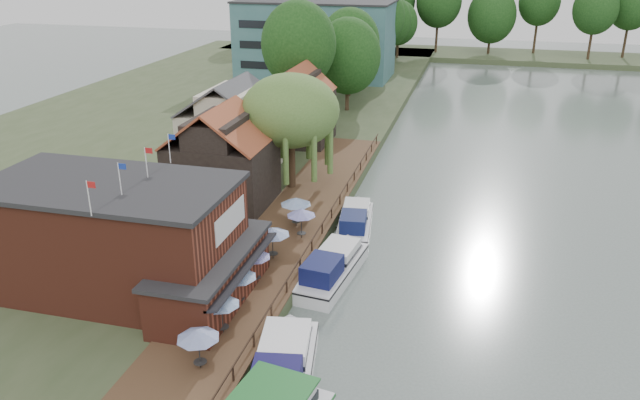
% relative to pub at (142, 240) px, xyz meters
% --- Properties ---
extents(ground, '(260.00, 260.00, 0.00)m').
position_rel_pub_xyz_m(ground, '(14.00, 1.00, -4.65)').
color(ground, '#55635E').
rests_on(ground, ground).
extents(land_bank, '(50.00, 140.00, 1.00)m').
position_rel_pub_xyz_m(land_bank, '(-16.00, 36.00, -4.15)').
color(land_bank, '#384728').
rests_on(land_bank, ground).
extents(quay_deck, '(6.00, 50.00, 0.10)m').
position_rel_pub_xyz_m(quay_deck, '(6.00, 11.00, -3.60)').
color(quay_deck, '#47301E').
rests_on(quay_deck, land_bank).
extents(quay_rail, '(0.20, 49.00, 1.00)m').
position_rel_pub_xyz_m(quay_rail, '(8.70, 11.50, -3.15)').
color(quay_rail, black).
rests_on(quay_rail, land_bank).
extents(pub, '(20.00, 11.00, 7.30)m').
position_rel_pub_xyz_m(pub, '(0.00, 0.00, 0.00)').
color(pub, maroon).
rests_on(pub, land_bank).
extents(hotel_block, '(25.40, 12.40, 12.30)m').
position_rel_pub_xyz_m(hotel_block, '(-8.00, 71.00, 2.50)').
color(hotel_block, '#38666B').
rests_on(hotel_block, land_bank).
extents(cottage_a, '(8.60, 7.60, 8.50)m').
position_rel_pub_xyz_m(cottage_a, '(-1.00, 15.00, 0.60)').
color(cottage_a, black).
rests_on(cottage_a, land_bank).
extents(cottage_b, '(9.60, 8.60, 8.50)m').
position_rel_pub_xyz_m(cottage_b, '(-4.00, 25.00, 0.60)').
color(cottage_b, beige).
rests_on(cottage_b, land_bank).
extents(cottage_c, '(7.60, 7.60, 8.50)m').
position_rel_pub_xyz_m(cottage_c, '(0.00, 34.00, 0.60)').
color(cottage_c, black).
rests_on(cottage_c, land_bank).
extents(willow, '(8.60, 8.60, 10.43)m').
position_rel_pub_xyz_m(willow, '(3.50, 20.00, 1.56)').
color(willow, '#476B2D').
rests_on(willow, land_bank).
extents(umbrella_0, '(2.26, 2.26, 2.38)m').
position_rel_pub_xyz_m(umbrella_0, '(6.64, -6.45, -2.36)').
color(umbrella_0, navy).
rests_on(umbrella_0, quay_deck).
extents(umbrella_1, '(2.14, 2.14, 2.38)m').
position_rel_pub_xyz_m(umbrella_1, '(6.52, -3.16, -2.36)').
color(umbrella_1, navy).
rests_on(umbrella_1, quay_deck).
extents(umbrella_2, '(2.33, 2.33, 2.38)m').
position_rel_pub_xyz_m(umbrella_2, '(6.27, -0.04, -2.36)').
color(umbrella_2, '#1A4D93').
rests_on(umbrella_2, quay_deck).
extents(umbrella_3, '(2.12, 2.12, 2.38)m').
position_rel_pub_xyz_m(umbrella_3, '(6.33, 2.69, -2.36)').
color(umbrella_3, '#201A91').
rests_on(umbrella_3, quay_deck).
extents(umbrella_4, '(2.46, 2.46, 2.38)m').
position_rel_pub_xyz_m(umbrella_4, '(6.36, 6.19, -2.36)').
color(umbrella_4, navy).
rests_on(umbrella_4, quay_deck).
extents(umbrella_5, '(2.19, 2.19, 2.38)m').
position_rel_pub_xyz_m(umbrella_5, '(7.37, 9.88, -2.36)').
color(umbrella_5, '#1B1C97').
rests_on(umbrella_5, quay_deck).
extents(umbrella_6, '(2.42, 2.42, 2.38)m').
position_rel_pub_xyz_m(umbrella_6, '(6.37, 11.84, -2.36)').
color(umbrella_6, navy).
rests_on(umbrella_6, quay_deck).
extents(cruiser_0, '(5.30, 11.18, 2.64)m').
position_rel_pub_xyz_m(cruiser_0, '(10.84, -5.78, -3.33)').
color(cruiser_0, white).
rests_on(cruiser_0, ground).
extents(cruiser_1, '(4.25, 10.02, 2.35)m').
position_rel_pub_xyz_m(cruiser_1, '(10.61, 6.20, -3.47)').
color(cruiser_1, silver).
rests_on(cruiser_1, ground).
extents(cruiser_2, '(4.00, 9.34, 2.16)m').
position_rel_pub_xyz_m(cruiser_2, '(10.56, 14.39, -3.57)').
color(cruiser_2, silver).
rests_on(cruiser_2, ground).
extents(bank_tree_0, '(8.93, 8.93, 14.77)m').
position_rel_pub_xyz_m(bank_tree_0, '(-2.05, 41.35, 3.74)').
color(bank_tree_0, '#143811').
rests_on(bank_tree_0, land_bank).
extents(bank_tree_1, '(8.63, 8.63, 12.12)m').
position_rel_pub_xyz_m(bank_tree_1, '(2.19, 49.45, 2.41)').
color(bank_tree_1, '#143811').
rests_on(bank_tree_1, land_bank).
extents(bank_tree_2, '(8.58, 8.58, 12.56)m').
position_rel_pub_xyz_m(bank_tree_2, '(0.62, 57.84, 2.63)').
color(bank_tree_2, '#143811').
rests_on(bank_tree_2, land_bank).
extents(bank_tree_3, '(8.01, 8.01, 13.80)m').
position_rel_pub_xyz_m(bank_tree_3, '(1.73, 78.36, 3.25)').
color(bank_tree_3, '#143811').
rests_on(bank_tree_3, land_bank).
extents(bank_tree_4, '(8.04, 8.04, 12.19)m').
position_rel_pub_xyz_m(bank_tree_4, '(1.80, 87.38, 2.45)').
color(bank_tree_4, '#143811').
rests_on(bank_tree_4, land_bank).
extents(bank_tree_5, '(7.40, 7.40, 10.87)m').
position_rel_pub_xyz_m(bank_tree_5, '(2.66, 93.11, 1.79)').
color(bank_tree_5, '#143811').
rests_on(bank_tree_5, land_bank).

